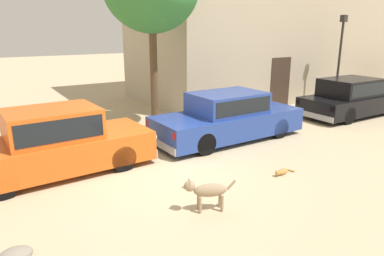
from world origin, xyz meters
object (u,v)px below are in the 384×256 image
at_px(parked_sedan_nearest, 56,142).
at_px(street_lamp, 340,49).
at_px(stray_cat, 282,172).
at_px(stray_dog_spotted, 206,190).
at_px(parked_sedan_second, 228,116).
at_px(parked_sedan_third, 351,97).

xyz_separation_m(parked_sedan_nearest, street_lamp, (11.95, 1.36, 1.69)).
height_order(parked_sedan_nearest, stray_cat, parked_sedan_nearest).
bearing_deg(parked_sedan_nearest, stray_dog_spotted, -62.45).
distance_m(parked_sedan_nearest, street_lamp, 12.15).
distance_m(parked_sedan_second, stray_dog_spotted, 4.49).
bearing_deg(parked_sedan_second, stray_cat, -102.68).
relative_size(parked_sedan_nearest, parked_sedan_third, 1.00).
relative_size(parked_sedan_second, street_lamp, 1.27).
bearing_deg(parked_sedan_second, parked_sedan_nearest, 178.54).
bearing_deg(parked_sedan_third, stray_cat, -156.41).
xyz_separation_m(parked_sedan_nearest, parked_sedan_second, (4.96, -0.04, -0.04)).
height_order(stray_dog_spotted, street_lamp, street_lamp).
relative_size(parked_sedan_third, street_lamp, 1.19).
height_order(parked_sedan_nearest, parked_sedan_third, parked_sedan_nearest).
xyz_separation_m(parked_sedan_third, stray_dog_spotted, (-8.94, -3.20, -0.32)).
height_order(parked_sedan_second, street_lamp, street_lamp).
bearing_deg(street_lamp, parked_sedan_nearest, -173.53).
relative_size(stray_dog_spotted, street_lamp, 0.26).
relative_size(parked_sedan_nearest, parked_sedan_second, 0.93).
bearing_deg(stray_cat, parked_sedan_second, -112.18).
bearing_deg(parked_sedan_nearest, parked_sedan_second, -2.95).
distance_m(parked_sedan_second, parked_sedan_third, 5.91).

